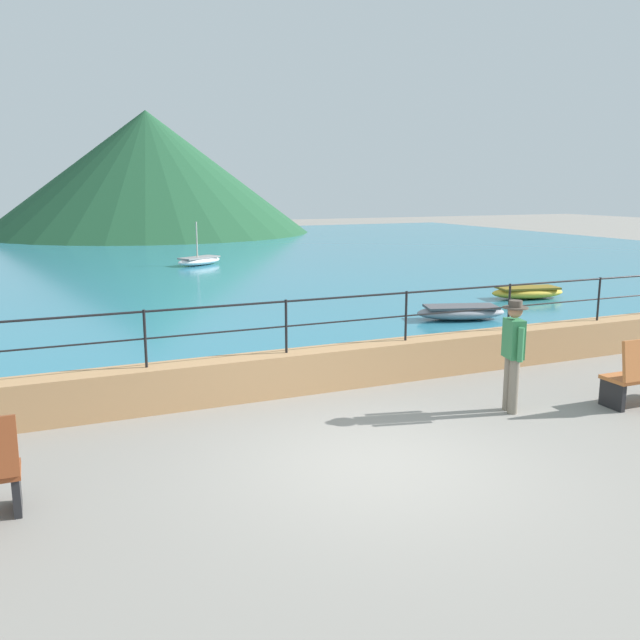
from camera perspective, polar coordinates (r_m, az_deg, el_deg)
name	(u,v)px	position (r m, az deg, el deg)	size (l,w,h in m)	color
ground_plane	(377,463)	(8.70, 4.85, -11.99)	(120.00, 120.00, 0.00)	gray
promenade_wall	(287,373)	(11.33, -2.85, -4.51)	(20.00, 0.56, 0.70)	tan
railing	(286,315)	(11.10, -2.90, 0.39)	(18.44, 0.04, 0.90)	black
lake_water	(117,260)	(33.24, -16.90, 4.92)	(64.00, 44.32, 0.06)	teal
hill_main	(148,173)	(52.04, -14.40, 12.04)	(23.64, 23.64, 8.87)	#1E4C2D
person_walking	(513,350)	(10.65, 16.08, -2.49)	(0.38, 0.56, 1.75)	slate
boat_0	(199,260)	(29.84, -10.23, 5.00)	(2.44, 1.92, 1.88)	white
boat_2	(461,312)	(17.65, 11.88, 0.67)	(2.46, 1.55, 0.36)	gray
boat_3	(527,292)	(21.49, 17.22, 2.28)	(2.44, 1.37, 0.36)	gold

